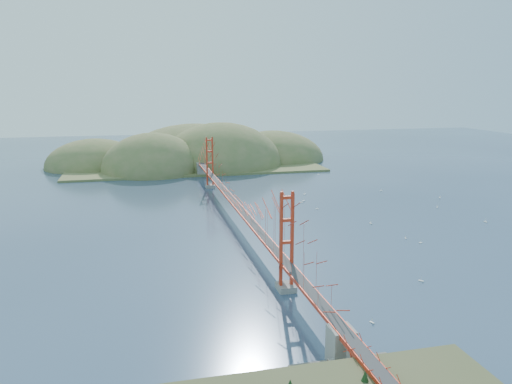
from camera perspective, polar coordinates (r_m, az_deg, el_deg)
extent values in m
plane|color=#2A3B54|center=(86.41, -2.35, -3.44)|extent=(320.00, 320.00, 0.00)
cube|color=gray|center=(58.74, 3.44, -10.81)|extent=(2.00, 2.40, 0.70)
cube|color=gray|center=(115.11, -5.25, 0.66)|extent=(2.00, 2.40, 0.70)
cube|color=red|center=(85.58, -2.37, -1.32)|extent=(1.40, 92.00, 0.16)
cube|color=red|center=(85.62, -2.37, -1.45)|extent=(1.33, 92.00, 0.24)
cube|color=#38383A|center=(85.55, -2.37, -1.25)|extent=(1.19, 92.00, 0.03)
cube|color=gray|center=(44.67, 9.69, -16.98)|extent=(2.00, 2.20, 3.30)
cube|color=gray|center=(130.47, -6.28, 2.59)|extent=(2.20, 2.60, 3.30)
cube|color=red|center=(39.17, 13.40, -18.86)|extent=(1.40, 12.00, 0.16)
cube|color=red|center=(39.30, 13.38, -19.18)|extent=(1.33, 12.00, 0.30)
cube|color=gray|center=(41.64, 11.96, -19.70)|extent=(0.50, 0.70, 2.95)
cube|color=gray|center=(43.18, 10.77, -18.40)|extent=(0.50, 0.70, 2.95)
cube|color=#59544C|center=(43.50, 10.98, -20.25)|extent=(9.00, 6.00, 0.24)
cube|color=maroon|center=(43.92, 11.12, -19.15)|extent=(3.70, 2.30, 0.75)
cube|color=gray|center=(43.70, 11.14, -18.67)|extent=(3.70, 2.30, 0.10)
cylinder|color=white|center=(43.48, 11.17, -18.16)|extent=(0.03, 0.03, 1.00)
cone|color=black|center=(37.22, 4.88, -20.02)|extent=(0.68, 0.68, 0.97)
cone|color=black|center=(36.88, -2.43, -20.39)|extent=(0.62, 0.62, 0.89)
cube|color=olive|center=(148.34, -7.16, 3.18)|extent=(70.00, 40.00, 0.60)
ellipsoid|color=olive|center=(139.68, -11.69, 2.36)|extent=(28.00, 28.00, 21.00)
ellipsoid|color=olive|center=(147.50, -3.98, 3.09)|extent=(36.00, 36.00, 25.00)
ellipsoid|color=olive|center=(159.07, 1.96, 3.78)|extent=(32.00, 32.00, 18.00)
ellipsoid|color=olive|center=(151.95, -17.89, 2.80)|extent=(28.00, 28.00, 16.00)
ellipsoid|color=olive|center=(162.35, -7.02, 3.87)|extent=(44.00, 44.00, 22.00)
cube|color=white|center=(101.90, 5.47, -1.03)|extent=(0.63, 0.29, 0.11)
cylinder|color=white|center=(101.82, 5.48, -0.84)|extent=(0.02, 0.02, 0.66)
cube|color=white|center=(87.45, 12.99, -3.52)|extent=(0.35, 0.61, 0.10)
cylinder|color=white|center=(87.37, 13.00, -3.32)|extent=(0.02, 0.02, 0.63)
cube|color=white|center=(111.13, 20.28, -0.63)|extent=(0.31, 0.57, 0.10)
cylinder|color=white|center=(111.07, 20.29, -0.48)|extent=(0.02, 0.02, 0.60)
cube|color=white|center=(114.58, 14.11, 0.14)|extent=(0.57, 0.22, 0.10)
cylinder|color=white|center=(114.52, 14.12, 0.29)|extent=(0.02, 0.02, 0.61)
cube|color=white|center=(132.12, 7.17, 1.98)|extent=(0.29, 0.52, 0.09)
cylinder|color=white|center=(132.07, 7.17, 2.10)|extent=(0.01, 0.01, 0.54)
cube|color=white|center=(52.68, 13.11, -14.32)|extent=(0.34, 0.55, 0.10)
cylinder|color=white|center=(52.56, 13.13, -14.04)|extent=(0.02, 0.02, 0.57)
cube|color=white|center=(100.64, 5.21, -1.19)|extent=(0.65, 0.39, 0.11)
cylinder|color=white|center=(100.56, 5.21, -1.00)|extent=(0.02, 0.02, 0.67)
cube|color=white|center=(80.62, 16.72, -5.08)|extent=(0.28, 0.49, 0.09)
cylinder|color=white|center=(80.55, 16.73, -4.91)|extent=(0.01, 0.01, 0.51)
cube|color=white|center=(102.49, 20.01, -1.65)|extent=(0.33, 0.49, 0.09)
cylinder|color=white|center=(102.44, 20.02, -1.51)|extent=(0.01, 0.01, 0.51)
cube|color=white|center=(94.86, 24.75, -3.11)|extent=(0.36, 0.66, 0.11)
cylinder|color=white|center=(94.78, 24.76, -2.91)|extent=(0.02, 0.02, 0.69)
cube|color=white|center=(79.07, 18.30, -5.53)|extent=(0.50, 0.18, 0.09)
cylinder|color=white|center=(78.99, 18.32, -5.34)|extent=(0.01, 0.01, 0.54)
cube|color=white|center=(108.13, 5.59, -0.25)|extent=(0.63, 0.23, 0.11)
cylinder|color=white|center=(108.05, 5.60, -0.08)|extent=(0.02, 0.02, 0.68)
cube|color=white|center=(95.73, 6.99, -1.93)|extent=(0.56, 0.44, 0.10)
cylinder|color=white|center=(95.66, 7.00, -1.76)|extent=(0.02, 0.02, 0.59)
cube|color=white|center=(64.33, 18.35, -9.62)|extent=(0.52, 0.57, 0.11)
cylinder|color=white|center=(64.21, 18.37, -9.36)|extent=(0.02, 0.02, 0.64)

